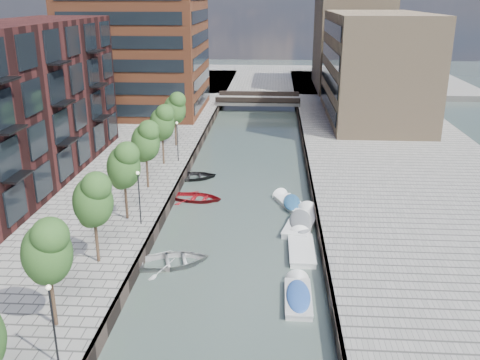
# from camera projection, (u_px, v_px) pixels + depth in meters

# --- Properties ---
(water) EXTENTS (300.00, 300.00, 0.00)m
(water) POSITION_uv_depth(u_px,v_px,m) (248.00, 172.00, 54.84)
(water) COLOR #38473F
(water) RESTS_ON ground
(quay_right) EXTENTS (20.00, 140.00, 1.00)m
(quay_right) POSITION_uv_depth(u_px,v_px,m) (407.00, 170.00, 53.70)
(quay_right) COLOR gray
(quay_right) RESTS_ON ground
(quay_wall_left) EXTENTS (0.25, 140.00, 1.00)m
(quay_wall_left) POSITION_uv_depth(u_px,v_px,m) (189.00, 166.00, 55.05)
(quay_wall_left) COLOR #332823
(quay_wall_left) RESTS_ON ground
(quay_wall_right) EXTENTS (0.25, 140.00, 1.00)m
(quay_wall_right) POSITION_uv_depth(u_px,v_px,m) (308.00, 168.00, 54.31)
(quay_wall_right) COLOR #332823
(quay_wall_right) RESTS_ON ground
(far_closure) EXTENTS (80.00, 40.00, 1.00)m
(far_closure) POSITION_uv_depth(u_px,v_px,m) (263.00, 79.00, 111.24)
(far_closure) COLOR gray
(far_closure) RESTS_ON ground
(apartment_block) EXTENTS (8.00, 38.00, 14.00)m
(apartment_block) POSITION_uv_depth(u_px,v_px,m) (0.00, 112.00, 44.02)
(apartment_block) COLOR black
(apartment_block) RESTS_ON quay_left
(tower) EXTENTS (18.00, 18.00, 30.00)m
(tower) POSITION_uv_depth(u_px,v_px,m) (136.00, 4.00, 74.20)
(tower) COLOR brown
(tower) RESTS_ON quay_left
(tan_block_near) EXTENTS (12.00, 25.00, 14.00)m
(tan_block_near) POSITION_uv_depth(u_px,v_px,m) (375.00, 67.00, 71.98)
(tan_block_near) COLOR #967B5C
(tan_block_near) RESTS_ON quay_right
(tan_block_far) EXTENTS (12.00, 20.00, 16.00)m
(tan_block_far) POSITION_uv_depth(u_px,v_px,m) (350.00, 43.00, 96.16)
(tan_block_far) COLOR #967B5C
(tan_block_far) RESTS_ON quay_right
(bridge) EXTENTS (13.00, 6.00, 1.30)m
(bridge) POSITION_uv_depth(u_px,v_px,m) (258.00, 100.00, 84.55)
(bridge) COLOR gray
(bridge) RESTS_ON ground
(tree_1) EXTENTS (2.50, 2.50, 5.95)m
(tree_1) POSITION_uv_depth(u_px,v_px,m) (47.00, 250.00, 26.28)
(tree_1) COLOR #382619
(tree_1) RESTS_ON quay_left
(tree_2) EXTENTS (2.50, 2.50, 5.95)m
(tree_2) POSITION_uv_depth(u_px,v_px,m) (93.00, 198.00, 32.88)
(tree_2) COLOR #382619
(tree_2) RESTS_ON quay_left
(tree_3) EXTENTS (2.50, 2.50, 5.95)m
(tree_3) POSITION_uv_depth(u_px,v_px,m) (123.00, 164.00, 39.48)
(tree_3) COLOR #382619
(tree_3) RESTS_ON quay_left
(tree_4) EXTENTS (2.50, 2.50, 5.95)m
(tree_4) POSITION_uv_depth(u_px,v_px,m) (145.00, 140.00, 46.08)
(tree_4) COLOR #382619
(tree_4) RESTS_ON quay_left
(tree_5) EXTENTS (2.50, 2.50, 5.95)m
(tree_5) POSITION_uv_depth(u_px,v_px,m) (162.00, 122.00, 52.68)
(tree_5) COLOR #382619
(tree_5) RESTS_ON quay_left
(tree_6) EXTENTS (2.50, 2.50, 5.95)m
(tree_6) POSITION_uv_depth(u_px,v_px,m) (175.00, 108.00, 59.28)
(tree_6) COLOR #382619
(tree_6) RESTS_ON quay_left
(lamp_0) EXTENTS (0.24, 0.24, 4.12)m
(lamp_0) POSITION_uv_depth(u_px,v_px,m) (52.00, 316.00, 23.97)
(lamp_0) COLOR black
(lamp_0) RESTS_ON quay_left
(lamp_1) EXTENTS (0.24, 0.24, 4.12)m
(lamp_1) POSITION_uv_depth(u_px,v_px,m) (139.00, 192.00, 39.05)
(lamp_1) COLOR black
(lamp_1) RESTS_ON quay_left
(lamp_2) EXTENTS (0.24, 0.24, 4.12)m
(lamp_2) POSITION_uv_depth(u_px,v_px,m) (177.00, 137.00, 54.13)
(lamp_2) COLOR black
(lamp_2) RESTS_ON quay_left
(sloop_2) EXTENTS (4.97, 3.89, 0.94)m
(sloop_2) POSITION_uv_depth(u_px,v_px,m) (197.00, 200.00, 47.21)
(sloop_2) COLOR maroon
(sloop_2) RESTS_ON ground
(sloop_3) EXTENTS (5.92, 4.98, 1.05)m
(sloop_3) POSITION_uv_depth(u_px,v_px,m) (172.00, 265.00, 35.90)
(sloop_3) COLOR #B5B5B3
(sloop_3) RESTS_ON ground
(sloop_4) EXTENTS (5.41, 4.31, 1.00)m
(sloop_4) POSITION_uv_depth(u_px,v_px,m) (192.00, 179.00, 52.68)
(sloop_4) COLOR black
(sloop_4) RESTS_ON ground
(motorboat_0) EXTENTS (1.62, 4.54, 1.51)m
(motorboat_0) POSITION_uv_depth(u_px,v_px,m) (298.00, 295.00, 31.93)
(motorboat_0) COLOR silver
(motorboat_0) RESTS_ON ground
(motorboat_2) EXTENTS (1.83, 5.13, 1.70)m
(motorboat_2) POSITION_uv_depth(u_px,v_px,m) (301.00, 247.00, 38.14)
(motorboat_2) COLOR white
(motorboat_2) RESTS_ON ground
(motorboat_3) EXTENTS (3.26, 4.83, 1.53)m
(motorboat_3) POSITION_uv_depth(u_px,v_px,m) (290.00, 203.00, 46.12)
(motorboat_3) COLOR white
(motorboat_3) RESTS_ON ground
(motorboat_4) EXTENTS (3.21, 5.97, 1.89)m
(motorboat_4) POSITION_uv_depth(u_px,v_px,m) (302.00, 222.00, 42.13)
(motorboat_4) COLOR white
(motorboat_4) RESTS_ON ground
(car) EXTENTS (2.63, 3.96, 1.25)m
(car) POSITION_uv_depth(u_px,v_px,m) (334.00, 109.00, 76.65)
(car) COLOR silver
(car) RESTS_ON quay_right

